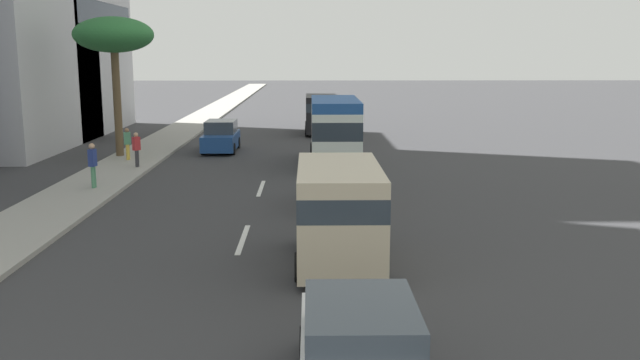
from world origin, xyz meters
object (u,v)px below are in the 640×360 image
object	(u,v)px
van_fourth	(321,112)
car_sixth	(340,185)
minibus_second	(335,129)
palm_tree	(114,37)
van_fifth	(339,208)
pedestrian_by_tree	(137,148)
car_lead	(360,353)
pedestrian_mid_block	(127,142)
pedestrian_near_lamp	(93,163)
car_third	(221,137)

from	to	relation	value
van_fourth	car_sixth	size ratio (longest dim) A/B	1.19
minibus_second	palm_tree	xyz separation A→B (m)	(2.16, 11.09, 4.45)
van_fifth	car_sixth	bearing A→B (deg)	-2.74
minibus_second	pedestrian_by_tree	distance (m)	9.44
car_lead	palm_tree	size ratio (longest dim) A/B	0.60
van_fifth	pedestrian_mid_block	xyz separation A→B (m)	(16.67, 9.81, -0.46)
car_lead	van_fourth	bearing A→B (deg)	-0.06
car_lead	pedestrian_near_lamp	distance (m)	18.98
pedestrian_near_lamp	palm_tree	xyz separation A→B (m)	(8.57, 1.32, 5.07)
pedestrian_near_lamp	minibus_second	bearing A→B (deg)	135.06
van_fifth	pedestrian_near_lamp	world-z (taller)	van_fifth
van_fourth	pedestrian_mid_block	world-z (taller)	van_fourth
pedestrian_by_tree	van_fourth	bearing A→B (deg)	-170.03
palm_tree	van_fourth	bearing A→B (deg)	-44.60
minibus_second	van_fifth	size ratio (longest dim) A/B	1.37
car_lead	pedestrian_mid_block	distance (m)	25.66
car_third	van_fifth	world-z (taller)	van_fifth
car_third	pedestrian_mid_block	world-z (taller)	pedestrian_mid_block
minibus_second	palm_tree	distance (m)	12.15
car_third	van_fifth	bearing A→B (deg)	15.40
pedestrian_near_lamp	pedestrian_mid_block	xyz separation A→B (m)	(7.16, 0.53, -0.12)
pedestrian_near_lamp	pedestrian_by_tree	bearing A→B (deg)	-173.51
van_fifth	pedestrian_by_tree	xyz separation A→B (m)	(14.50, 8.82, -0.44)
van_fifth	pedestrian_near_lamp	distance (m)	13.29
car_third	pedestrian_by_tree	xyz separation A→B (m)	(-6.08, 3.15, 0.23)
van_fifth	pedestrian_near_lamp	xyz separation A→B (m)	(9.50, 9.28, -0.34)
pedestrian_mid_block	car_third	bearing A→B (deg)	-156.34
van_fifth	palm_tree	world-z (taller)	palm_tree
car_third	palm_tree	bearing A→B (deg)	-63.09
pedestrian_near_lamp	car_sixth	bearing A→B (deg)	86.26
van_fourth	van_fifth	distance (m)	28.89
palm_tree	minibus_second	bearing A→B (deg)	-101.01
palm_tree	pedestrian_by_tree	bearing A→B (deg)	-153.47
minibus_second	pedestrian_mid_block	distance (m)	10.36
car_lead	pedestrian_near_lamp	world-z (taller)	pedestrian_near_lamp
car_lead	pedestrian_mid_block	bearing A→B (deg)	22.55
car_lead	van_fourth	world-z (taller)	van_fourth
minibus_second	pedestrian_mid_block	bearing A→B (deg)	85.83
car_sixth	pedestrian_by_tree	distance (m)	11.94
pedestrian_near_lamp	car_third	bearing A→B (deg)	173.71
pedestrian_near_lamp	pedestrian_mid_block	world-z (taller)	pedestrian_near_lamp
car_lead	car_third	distance (m)	28.19
car_sixth	palm_tree	bearing A→B (deg)	44.19
car_lead	pedestrian_mid_block	size ratio (longest dim) A/B	2.67
car_third	pedestrian_mid_block	distance (m)	5.70
car_lead	car_sixth	xyz separation A→B (m)	(13.86, -0.30, -0.03)
pedestrian_mid_block	palm_tree	bearing A→B (deg)	-80.39
car_sixth	pedestrian_by_tree	size ratio (longest dim) A/B	2.63
car_lead	van_fourth	xyz separation A→B (m)	(35.92, -0.04, 0.69)
minibus_second	pedestrian_by_tree	world-z (taller)	minibus_second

